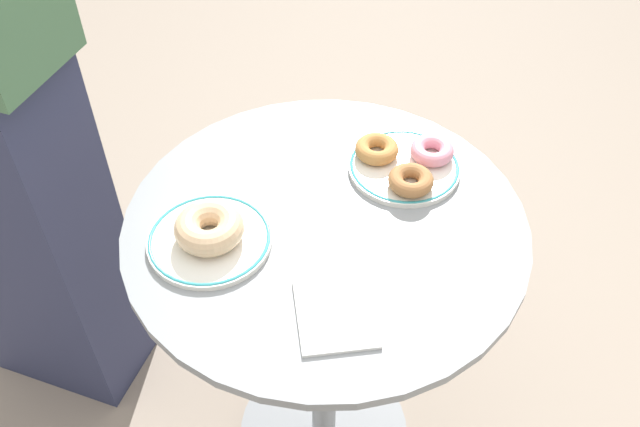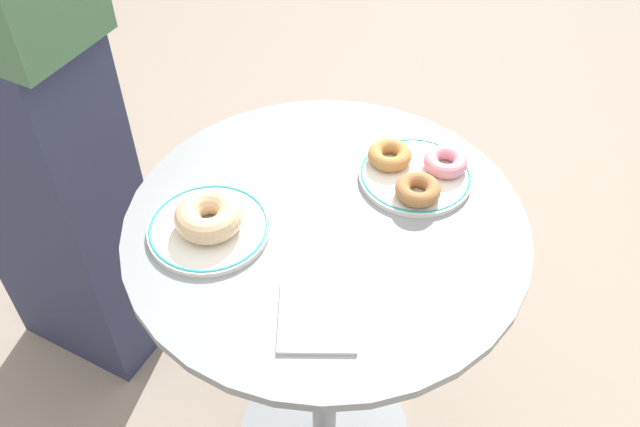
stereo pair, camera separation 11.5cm
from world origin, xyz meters
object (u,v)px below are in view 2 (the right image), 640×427
at_px(plate_left, 209,228).
at_px(paper_napkin, 318,314).
at_px(plate_right, 415,176).
at_px(person_figure, 3,66).
at_px(donut_old_fashioned, 390,155).
at_px(cafe_table, 325,316).
at_px(donut_glazed, 209,216).
at_px(donut_pink_frosted, 446,162).
at_px(donut_cinnamon, 418,190).

relative_size(plate_left, paper_napkin, 1.49).
height_order(plate_right, paper_napkin, plate_right).
bearing_deg(person_figure, paper_napkin, -61.76).
bearing_deg(donut_old_fashioned, plate_left, -173.40).
relative_size(cafe_table, person_figure, 0.44).
height_order(donut_glazed, donut_pink_frosted, donut_glazed).
distance_m(paper_napkin, person_figure, 0.80).
relative_size(plate_left, person_figure, 0.12).
bearing_deg(donut_old_fashioned, paper_napkin, -132.25).
height_order(cafe_table, person_figure, person_figure).
relative_size(cafe_table, paper_napkin, 5.52).
relative_size(cafe_table, plate_right, 3.74).
xyz_separation_m(cafe_table, donut_cinnamon, (0.17, -0.01, 0.30)).
distance_m(donut_glazed, paper_napkin, 0.25).
height_order(donut_cinnamon, paper_napkin, donut_cinnamon).
xyz_separation_m(plate_left, donut_cinnamon, (0.36, -0.06, 0.02)).
bearing_deg(donut_glazed, donut_cinnamon, -9.54).
distance_m(cafe_table, donut_cinnamon, 0.34).
relative_size(plate_right, donut_glazed, 1.78).
bearing_deg(plate_right, donut_cinnamon, -114.02).
relative_size(cafe_table, donut_old_fashioned, 9.50).
xyz_separation_m(donut_pink_frosted, donut_old_fashioned, (-0.09, 0.05, 0.00)).
xyz_separation_m(cafe_table, plate_left, (-0.19, 0.05, 0.28)).
xyz_separation_m(plate_right, donut_glazed, (-0.38, 0.01, 0.03)).
distance_m(donut_glazed, donut_old_fashioned, 0.35).
height_order(plate_left, donut_pink_frosted, donut_pink_frosted).
bearing_deg(donut_glazed, paper_napkin, -65.48).
xyz_separation_m(donut_cinnamon, person_figure, (-0.63, 0.54, 0.07)).
distance_m(plate_left, donut_cinnamon, 0.36).
distance_m(plate_right, paper_napkin, 0.35).
bearing_deg(person_figure, donut_pink_frosted, -34.66).
bearing_deg(cafe_table, donut_cinnamon, -2.84).
height_order(plate_right, donut_old_fashioned, donut_old_fashioned).
bearing_deg(donut_pink_frosted, plate_right, 175.46).
relative_size(donut_old_fashioned, paper_napkin, 0.58).
relative_size(plate_right, paper_napkin, 1.48).
bearing_deg(donut_cinnamon, cafe_table, 177.16).
bearing_deg(cafe_table, person_figure, 131.16).
relative_size(plate_left, donut_old_fashioned, 2.56).
xyz_separation_m(donut_old_fashioned, paper_napkin, (-0.24, -0.27, -0.02)).
xyz_separation_m(cafe_table, plate_right, (0.19, 0.04, 0.28)).
bearing_deg(paper_napkin, donut_cinnamon, 33.93).
bearing_deg(donut_pink_frosted, paper_napkin, -146.82).
xyz_separation_m(cafe_table, donut_pink_frosted, (0.25, 0.04, 0.30)).
relative_size(plate_right, person_figure, 0.12).
xyz_separation_m(cafe_table, paper_napkin, (-0.08, -0.18, 0.27)).
bearing_deg(cafe_table, paper_napkin, -115.27).
xyz_separation_m(cafe_table, donut_glazed, (-0.19, 0.05, 0.30)).
bearing_deg(donut_pink_frosted, cafe_table, -171.01).
relative_size(donut_glazed, donut_pink_frosted, 1.42).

